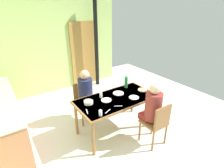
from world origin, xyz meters
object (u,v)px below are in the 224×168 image
at_px(kitchen_counter, 2,120).
at_px(chair_near_diner, 157,122).
at_px(water_bottle_green_near, 126,82).
at_px(dining_table, 116,101).
at_px(serving_bowl_center, 88,102).
at_px(person_far_diner, 86,90).
at_px(chair_far_diner, 84,99).
at_px(person_near_diner, 153,105).

height_order(kitchen_counter, chair_near_diner, kitchen_counter).
bearing_deg(water_bottle_green_near, kitchen_counter, 163.78).
xyz_separation_m(dining_table, serving_bowl_center, (-0.55, 0.13, 0.10)).
height_order(kitchen_counter, water_bottle_green_near, water_bottle_green_near).
xyz_separation_m(person_far_diner, serving_bowl_center, (-0.20, -0.50, 0.00)).
bearing_deg(person_far_diner, kitchen_counter, -12.58).
relative_size(person_far_diner, serving_bowl_center, 4.53).
distance_m(chair_far_diner, serving_bowl_center, 0.73).
bearing_deg(person_far_diner, dining_table, 118.74).
bearing_deg(chair_near_diner, water_bottle_green_near, 83.58).
bearing_deg(serving_bowl_center, dining_table, -13.29).
bearing_deg(serving_bowl_center, person_far_diner, 68.06).
xyz_separation_m(chair_far_diner, person_far_diner, (-0.00, -0.14, 0.28)).
bearing_deg(person_far_diner, serving_bowl_center, 68.06).
distance_m(kitchen_counter, water_bottle_green_near, 2.55).
relative_size(chair_near_diner, person_near_diner, 1.13).
bearing_deg(kitchen_counter, serving_bowl_center, -31.51).
xyz_separation_m(chair_far_diner, water_bottle_green_near, (0.81, -0.48, 0.39)).
relative_size(person_near_diner, serving_bowl_center, 4.53).
bearing_deg(chair_far_diner, serving_bowl_center, 72.45).
bearing_deg(chair_far_diner, person_near_diner, 116.55).
height_order(dining_table, person_far_diner, person_far_diner).
xyz_separation_m(chair_near_diner, serving_bowl_center, (-0.90, 0.89, 0.29)).
bearing_deg(person_near_diner, chair_near_diner, -90.00).
height_order(dining_table, chair_near_diner, chair_near_diner).
xyz_separation_m(person_near_diner, person_far_diner, (-0.70, 1.26, 0.00)).
bearing_deg(person_far_diner, person_near_diner, 118.98).
relative_size(kitchen_counter, chair_near_diner, 2.63).
distance_m(dining_table, water_bottle_green_near, 0.58).
xyz_separation_m(chair_near_diner, person_near_diner, (-0.00, 0.14, 0.28)).
distance_m(kitchen_counter, chair_far_diner, 1.61).
relative_size(kitchen_counter, dining_table, 1.43).
distance_m(person_near_diner, water_bottle_green_near, 0.92).
distance_m(dining_table, person_far_diner, 0.72).
relative_size(kitchen_counter, serving_bowl_center, 13.44).
relative_size(person_near_diner, water_bottle_green_near, 2.72).
xyz_separation_m(dining_table, water_bottle_green_near, (0.47, 0.28, 0.21)).
relative_size(dining_table, person_far_diner, 2.08).
height_order(dining_table, chair_far_diner, chair_far_diner).
distance_m(kitchen_counter, dining_table, 2.19).
distance_m(chair_near_diner, person_far_diner, 1.58).
bearing_deg(kitchen_counter, water_bottle_green_near, -16.22).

